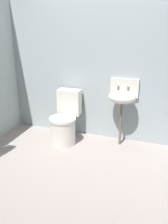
% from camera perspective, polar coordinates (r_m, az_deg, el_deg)
% --- Properties ---
extents(ground_plane, '(3.41, 2.55, 0.08)m').
position_cam_1_polar(ground_plane, '(3.12, -1.66, -14.51)').
color(ground_plane, gray).
extents(wall_back, '(3.41, 0.10, 2.20)m').
position_cam_1_polar(wall_back, '(3.69, 4.39, 10.24)').
color(wall_back, '#9BA7AC').
rests_on(wall_back, ground).
extents(toilet_near_wall, '(0.41, 0.60, 0.78)m').
position_cam_1_polar(toilet_near_wall, '(3.70, -4.57, -2.35)').
color(toilet_near_wall, silver).
rests_on(toilet_near_wall, ground).
extents(sink, '(0.42, 0.35, 0.99)m').
position_cam_1_polar(sink, '(3.50, 9.14, 3.65)').
color(sink, '#685D51').
rests_on(sink, ground).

